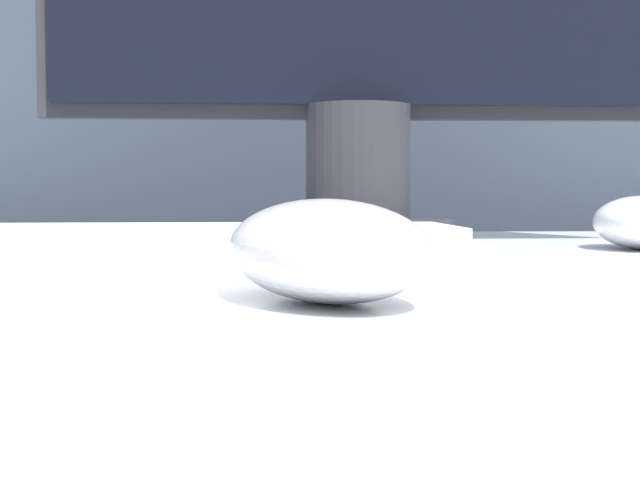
{
  "coord_description": "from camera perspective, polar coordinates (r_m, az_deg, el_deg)",
  "views": [
    {
      "loc": [
        0.02,
        -0.55,
        0.78
      ],
      "look_at": [
        0.04,
        -0.16,
        0.75
      ],
      "focal_mm": 50.0,
      "sensor_mm": 36.0,
      "label": 1
    }
  ],
  "objects": [
    {
      "name": "computer_mouse_near",
      "position": [
        0.36,
        0.35,
        -0.65
      ],
      "size": [
        0.11,
        0.14,
        0.04
      ],
      "rotation": [
        0.0,
        0.0,
        0.35
      ],
      "color": "silver",
      "rests_on": "desk"
    },
    {
      "name": "partition_panel",
      "position": [
        1.1,
        -4.31,
        -0.47
      ],
      "size": [
        5.0,
        0.03,
        1.41
      ],
      "color": "#333D4C",
      "rests_on": "ground_plane"
    },
    {
      "name": "keyboard",
      "position": [
        0.54,
        -9.87,
        -0.42
      ],
      "size": [
        0.37,
        0.13,
        0.02
      ],
      "rotation": [
        0.0,
        0.0,
        0.02
      ],
      "color": "silver",
      "rests_on": "desk"
    }
  ]
}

